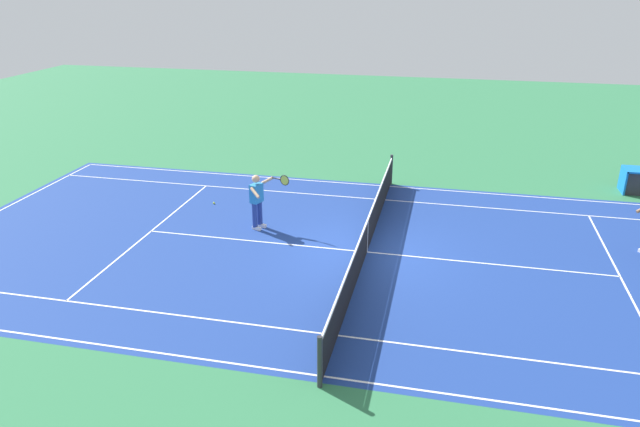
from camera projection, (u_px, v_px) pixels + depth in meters
ground_plane at (367, 252)px, 16.09m from camera, size 60.00×60.00×0.00m
court_slab at (367, 252)px, 16.09m from camera, size 24.20×11.40×0.00m
court_line_markings at (367, 252)px, 16.09m from camera, size 23.85×11.05×0.01m
tennis_net at (367, 236)px, 15.90m from camera, size 0.10×11.70×1.08m
tennis_player_near at (258, 199)px, 17.27m from camera, size 1.18×0.74×1.70m
tennis_ball at (214, 203)px, 19.43m from camera, size 0.07×0.07×0.07m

